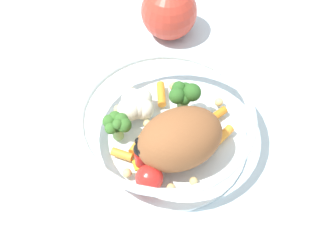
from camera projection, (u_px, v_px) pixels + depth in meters
ground_plane at (170, 149)px, 0.52m from camera, size 2.40×2.40×0.00m
food_container at (168, 129)px, 0.50m from camera, size 0.20×0.20×0.07m
loose_apple at (169, 12)px, 0.61m from camera, size 0.08×0.08×0.09m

